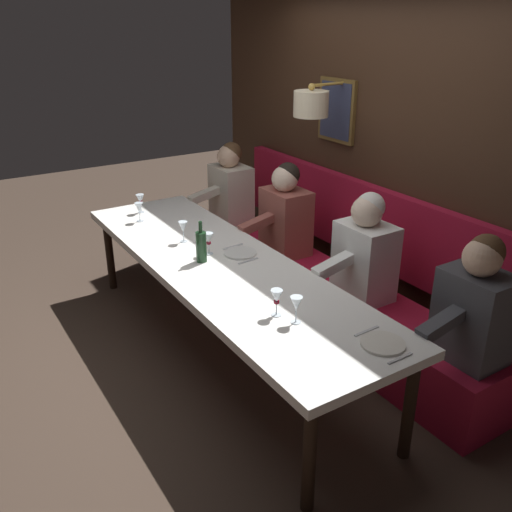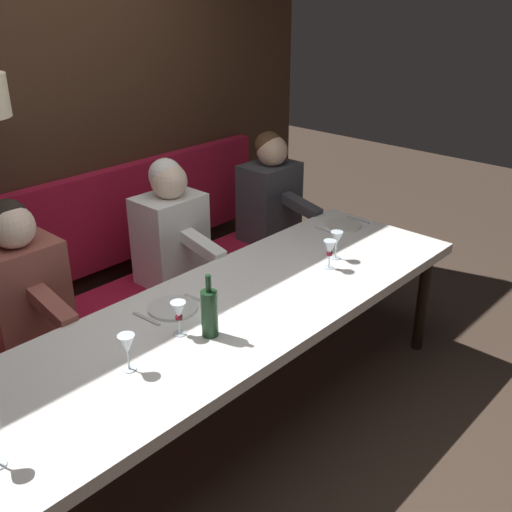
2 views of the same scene
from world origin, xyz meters
name	(u,v)px [view 2 (image 2 of 2)]	position (x,y,z in m)	size (l,w,h in m)	color
ground_plane	(215,439)	(0.00, 0.00, 0.00)	(12.00, 12.00, 0.00)	#423328
dining_table	(211,328)	(0.00, 0.00, 0.68)	(0.90, 3.19, 0.74)	white
banquette_bench	(111,340)	(0.89, 0.00, 0.23)	(0.52, 3.39, 0.45)	maroon
back_wall_panel	(32,138)	(1.46, 0.01, 1.36)	(0.59, 4.59, 2.90)	#382316
diner_nearest	(270,191)	(0.88, -1.43, 0.82)	(0.60, 0.40, 0.79)	#3D3D42
diner_near	(171,226)	(0.88, -0.50, 0.82)	(0.60, 0.40, 0.79)	white
diner_middle	(21,280)	(0.88, 0.48, 0.82)	(0.60, 0.40, 0.79)	#934C42
place_setting_0	(173,308)	(0.19, 0.07, 0.75)	(0.24, 0.32, 0.01)	silver
place_setting_1	(343,225)	(0.21, -1.38, 0.75)	(0.24, 0.31, 0.01)	silver
wine_glass_1	(337,239)	(-0.04, -0.95, 0.86)	(0.07, 0.07, 0.16)	silver
wine_glass_2	(330,249)	(-0.09, -0.82, 0.86)	(0.07, 0.07, 0.16)	silver
wine_glass_3	(179,312)	(0.00, 0.19, 0.86)	(0.07, 0.07, 0.16)	silver
wine_glass_5	(127,345)	(-0.05, 0.51, 0.86)	(0.07, 0.07, 0.16)	silver
wine_bottle	(209,312)	(-0.11, 0.10, 0.86)	(0.08, 0.08, 0.30)	#19381E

